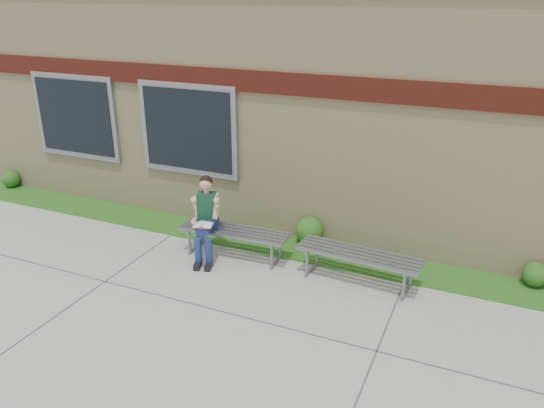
% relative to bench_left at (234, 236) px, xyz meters
% --- Properties ---
extents(ground, '(80.00, 80.00, 0.00)m').
position_rel_bench_left_xyz_m(ground, '(1.64, -1.98, -0.35)').
color(ground, '#9E9E99').
rests_on(ground, ground).
extents(grass_strip, '(16.00, 0.80, 0.02)m').
position_rel_bench_left_xyz_m(grass_strip, '(1.64, 0.62, -0.34)').
color(grass_strip, '#165218').
rests_on(grass_strip, ground).
extents(school_building, '(16.20, 6.22, 4.20)m').
position_rel_bench_left_xyz_m(school_building, '(1.64, 4.01, 1.75)').
color(school_building, beige).
rests_on(school_building, ground).
extents(bench_left, '(1.77, 0.57, 0.46)m').
position_rel_bench_left_xyz_m(bench_left, '(0.00, 0.00, 0.00)').
color(bench_left, slate).
rests_on(bench_left, ground).
extents(bench_right, '(1.82, 0.61, 0.46)m').
position_rel_bench_left_xyz_m(bench_right, '(2.00, -0.00, 0.01)').
color(bench_right, slate).
rests_on(bench_right, ground).
extents(girl, '(0.56, 0.81, 1.31)m').
position_rel_bench_left_xyz_m(girl, '(-0.39, -0.19, 0.34)').
color(girl, navy).
rests_on(girl, ground).
extents(shrub_west, '(0.36, 0.36, 0.36)m').
position_rel_bench_left_xyz_m(shrub_west, '(-5.81, 0.87, -0.15)').
color(shrub_west, '#165218').
rests_on(shrub_west, grass_strip).
extents(shrub_mid, '(0.46, 0.46, 0.46)m').
position_rel_bench_left_xyz_m(shrub_mid, '(0.94, 0.87, -0.10)').
color(shrub_mid, '#165218').
rests_on(shrub_mid, grass_strip).
extents(shrub_east, '(0.36, 0.36, 0.36)m').
position_rel_bench_left_xyz_m(shrub_east, '(4.35, 0.87, -0.15)').
color(shrub_east, '#165218').
rests_on(shrub_east, grass_strip).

